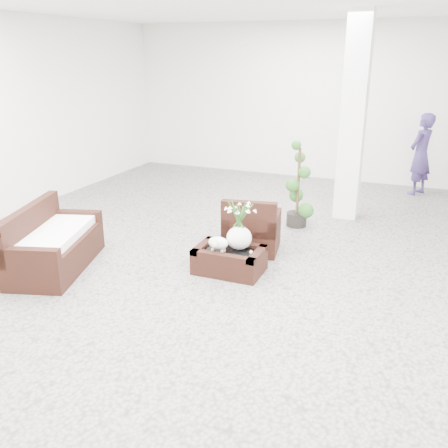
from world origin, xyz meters
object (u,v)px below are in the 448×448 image
at_px(loveseat, 55,238).
at_px(topiary, 298,185).
at_px(coffee_table, 229,261).
at_px(armchair, 252,223).

relative_size(loveseat, topiary, 1.14).
relative_size(coffee_table, topiary, 0.62).
bearing_deg(loveseat, coffee_table, -87.71).
height_order(armchair, loveseat, loveseat).
xyz_separation_m(armchair, topiary, (0.36, 1.31, 0.30)).
bearing_deg(topiary, armchair, -105.29).
distance_m(armchair, loveseat, 2.80).
distance_m(armchair, topiary, 1.39).
bearing_deg(coffee_table, armchair, 89.24).
height_order(coffee_table, loveseat, loveseat).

